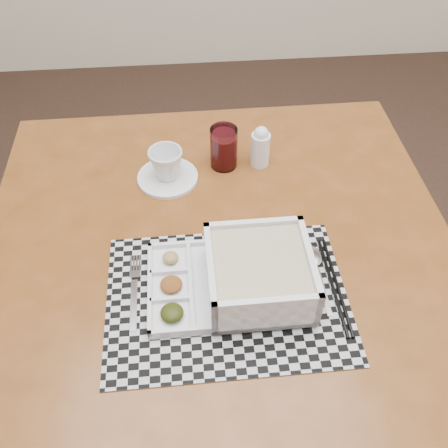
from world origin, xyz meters
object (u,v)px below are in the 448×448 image
(dining_table, at_px, (221,269))
(creamer_bottle, at_px, (260,147))
(cup, at_px, (166,164))
(juice_glass, at_px, (224,149))
(serving_tray, at_px, (251,277))

(dining_table, relative_size, creamer_bottle, 9.37)
(cup, relative_size, creamer_bottle, 0.75)
(dining_table, relative_size, juice_glass, 9.56)
(juice_glass, bearing_deg, serving_tray, -87.19)
(creamer_bottle, bearing_deg, juice_glass, 178.27)
(dining_table, height_order, serving_tray, serving_tray)
(cup, bearing_deg, dining_table, -52.64)
(serving_tray, bearing_deg, juice_glass, 92.81)
(dining_table, bearing_deg, cup, 115.63)
(juice_glass, distance_m, creamer_bottle, 0.09)
(serving_tray, xyz_separation_m, cup, (-0.16, 0.35, 0.00))
(serving_tray, relative_size, juice_glass, 2.94)
(dining_table, relative_size, serving_tray, 3.25)
(dining_table, bearing_deg, creamer_bottle, 65.62)
(serving_tray, xyz_separation_m, creamer_bottle, (0.07, 0.39, 0.01))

